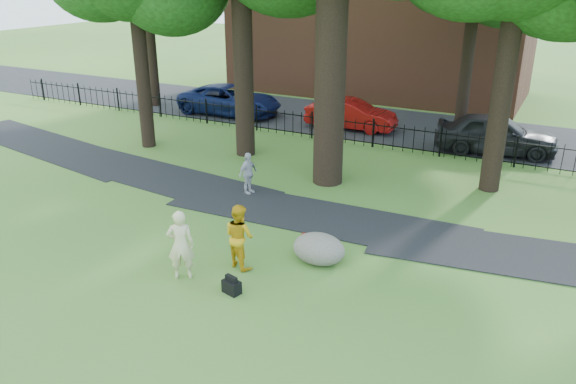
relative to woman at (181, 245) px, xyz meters
The scene contains 14 objects.
ground 1.57m from the woman, 66.57° to the left, with size 120.00×120.00×0.00m, color #366A25.
footpath 5.35m from the woman, 73.47° to the left, with size 36.00×2.60×0.03m, color black.
street 17.19m from the woman, 88.33° to the left, with size 80.00×7.00×0.02m, color black.
iron_fence 13.17m from the woman, 87.82° to the left, with size 44.00×0.04×1.20m.
woman is the anchor object (origin of this frame).
man 1.56m from the woman, 50.11° to the left, with size 0.86×0.67×1.77m, color gold.
pedestrian 5.98m from the woman, 104.76° to the left, with size 0.88×0.37×1.51m, color #B5B4B9.
boulder 3.70m from the woman, 41.09° to the left, with size 1.46×1.10×0.86m, color #6B6859.
lamppost 12.66m from the woman, 134.68° to the left, with size 0.38×0.38×3.82m.
backpack 1.72m from the woman, ahead, with size 0.45×0.28×0.34m, color black.
red_bag 3.93m from the woman, 58.81° to the left, with size 0.34×0.22×0.24m, color maroon.
red_sedan 15.66m from the woman, 95.53° to the left, with size 1.55×4.46×1.47m, color #950E0B.
navy_van 17.57m from the woman, 118.92° to the left, with size 2.63×5.71×1.59m, color #0D1845.
grey_car 15.75m from the woman, 69.67° to the left, with size 2.02×5.02×1.71m, color black.
Camera 1 is at (7.77, -11.17, 7.44)m, focal length 35.00 mm.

